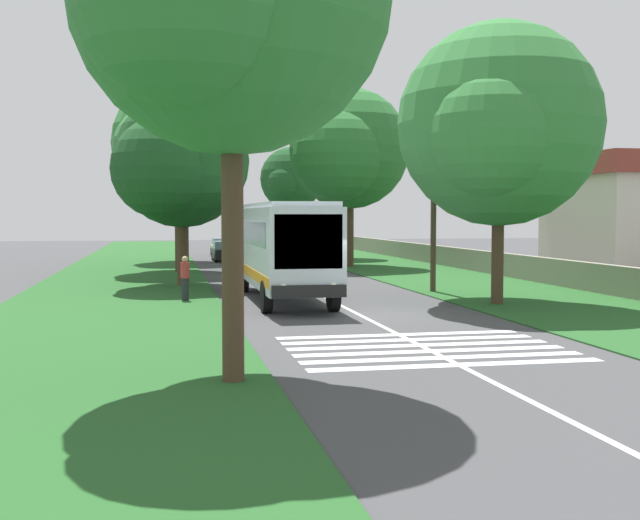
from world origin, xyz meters
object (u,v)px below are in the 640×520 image
(roadside_tree_left_0, at_px, (223,0))
(pedestrian, at_px, (185,278))
(roadside_tree_left_3, at_px, (174,147))
(roadside_tree_right_3, at_px, (345,153))
(coach_bus, at_px, (283,245))
(roadside_tree_left_1, at_px, (178,164))
(trailing_car_0, at_px, (240,259))
(trailing_car_1, at_px, (225,252))
(roadside_tree_right_1, at_px, (290,180))
(roadside_tree_left_2, at_px, (178,139))
(roadside_tree_right_0, at_px, (330,156))
(utility_pole, at_px, (434,189))
(trailing_car_2, at_px, (223,248))
(roadside_tree_right_2, at_px, (493,130))

(roadside_tree_left_0, xyz_separation_m, pedestrian, (15.12, 0.33, -6.48))
(roadside_tree_left_3, relative_size, roadside_tree_right_3, 0.98)
(coach_bus, distance_m, roadside_tree_left_3, 17.03)
(roadside_tree_left_1, relative_size, pedestrian, 5.24)
(trailing_car_0, height_order, trailing_car_1, same)
(coach_bus, distance_m, roadside_tree_right_1, 48.75)
(roadside_tree_left_2, height_order, roadside_tree_right_0, roadside_tree_left_2)
(coach_bus, relative_size, roadside_tree_right_1, 1.12)
(roadside_tree_left_1, height_order, roadside_tree_left_3, roadside_tree_left_3)
(roadside_tree_left_3, distance_m, roadside_tree_right_1, 34.17)
(roadside_tree_left_1, distance_m, utility_pole, 11.71)
(trailing_car_2, height_order, roadside_tree_right_1, roadside_tree_right_1)
(trailing_car_2, distance_m, roadside_tree_right_3, 18.07)
(trailing_car_0, distance_m, roadside_tree_right_0, 15.64)
(roadside_tree_left_1, bearing_deg, roadside_tree_left_0, -178.83)
(trailing_car_2, xyz_separation_m, roadside_tree_right_0, (-5.52, -7.69, 7.06))
(roadside_tree_right_0, xyz_separation_m, pedestrian, (-28.29, 11.65, -6.82))
(roadside_tree_right_2, bearing_deg, coach_bus, 68.60)
(roadside_tree_right_3, distance_m, utility_pole, 16.83)
(trailing_car_1, xyz_separation_m, roadside_tree_right_1, (21.23, -8.11, 6.06))
(roadside_tree_right_1, relative_size, utility_pole, 1.18)
(roadside_tree_left_2, distance_m, roadside_tree_right_1, 24.25)
(pedestrian, bearing_deg, trailing_car_0, -12.44)
(roadside_tree_right_3, bearing_deg, trailing_car_2, 22.67)
(utility_pole, bearing_deg, coach_bus, 105.90)
(coach_bus, distance_m, trailing_car_0, 17.14)
(trailing_car_1, bearing_deg, pedestrian, 172.23)
(pedestrian, bearing_deg, trailing_car_2, -6.68)
(roadside_tree_left_3, xyz_separation_m, roadside_tree_right_1, (32.05, -11.84, -0.42))
(roadside_tree_left_0, relative_size, utility_pole, 1.26)
(trailing_car_2, height_order, roadside_tree_left_3, roadside_tree_left_3)
(roadside_tree_left_0, distance_m, roadside_tree_right_1, 63.75)
(roadside_tree_right_0, distance_m, roadside_tree_right_1, 19.34)
(roadside_tree_right_0, bearing_deg, roadside_tree_left_3, 137.24)
(trailing_car_1, distance_m, roadside_tree_right_3, 12.46)
(coach_bus, relative_size, trailing_car_2, 2.60)
(trailing_car_1, bearing_deg, trailing_car_0, -179.34)
(roadside_tree_right_1, relative_size, pedestrian, 5.90)
(trailing_car_0, bearing_deg, roadside_tree_left_1, 159.66)
(coach_bus, height_order, trailing_car_1, coach_bus)
(roadside_tree_left_2, height_order, pedestrian, roadside_tree_left_2)
(roadside_tree_left_0, relative_size, roadside_tree_right_3, 0.95)
(roadside_tree_right_1, height_order, roadside_tree_right_3, roadside_tree_right_3)
(roadside_tree_right_2, bearing_deg, trailing_car_0, 20.21)
(trailing_car_0, xyz_separation_m, roadside_tree_left_3, (-1.25, 3.84, 6.47))
(coach_bus, xyz_separation_m, trailing_car_0, (17.07, 0.01, -1.48))
(coach_bus, relative_size, roadside_tree_right_0, 1.03)
(trailing_car_1, bearing_deg, roadside_tree_right_2, -165.83)
(coach_bus, bearing_deg, roadside_tree_left_2, 7.29)
(trailing_car_2, bearing_deg, roadside_tree_right_1, -29.33)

